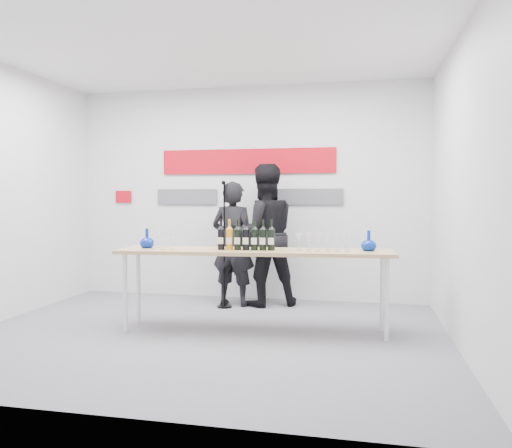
% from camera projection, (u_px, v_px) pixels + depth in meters
% --- Properties ---
extents(ground, '(5.00, 5.00, 0.00)m').
position_uv_depth(ground, '(205.00, 335.00, 5.22)').
color(ground, slate).
rests_on(ground, ground).
extents(back_wall, '(5.00, 0.04, 3.00)m').
position_uv_depth(back_wall, '(247.00, 193.00, 7.10)').
color(back_wall, silver).
rests_on(back_wall, ground).
extents(signage, '(3.38, 0.02, 0.79)m').
position_uv_depth(signage, '(243.00, 172.00, 7.06)').
color(signage, red).
rests_on(signage, back_wall).
extents(tasting_table, '(2.97, 0.81, 0.88)m').
position_uv_depth(tasting_table, '(254.00, 256.00, 5.33)').
color(tasting_table, tan).
rests_on(tasting_table, ground).
extents(wine_bottles, '(0.62, 0.12, 0.33)m').
position_uv_depth(wine_bottles, '(246.00, 235.00, 5.29)').
color(wine_bottles, black).
rests_on(wine_bottles, tasting_table).
extents(decanter_left, '(0.16, 0.16, 0.21)m').
position_uv_depth(decanter_left, '(147.00, 238.00, 5.52)').
color(decanter_left, '#082596').
rests_on(decanter_left, tasting_table).
extents(decanter_right, '(0.16, 0.16, 0.21)m').
position_uv_depth(decanter_right, '(369.00, 241.00, 5.21)').
color(decanter_right, '#082596').
rests_on(decanter_right, tasting_table).
extents(glasses_left, '(0.28, 0.23, 0.18)m').
position_uv_depth(glasses_left, '(163.00, 240.00, 5.43)').
color(glasses_left, silver).
rests_on(glasses_left, tasting_table).
extents(glasses_right, '(0.58, 0.26, 0.18)m').
position_uv_depth(glasses_right, '(323.00, 242.00, 5.23)').
color(glasses_right, silver).
rests_on(glasses_right, tasting_table).
extents(presenter_left, '(0.65, 0.48, 1.65)m').
position_uv_depth(presenter_left, '(233.00, 244.00, 6.62)').
color(presenter_left, black).
rests_on(presenter_left, ground).
extents(presenter_right, '(1.13, 1.03, 1.88)m').
position_uv_depth(presenter_right, '(264.00, 235.00, 6.63)').
color(presenter_right, black).
rests_on(presenter_right, ground).
extents(mic_stand, '(0.19, 0.19, 1.66)m').
position_uv_depth(mic_stand, '(224.00, 269.00, 6.50)').
color(mic_stand, black).
rests_on(mic_stand, ground).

